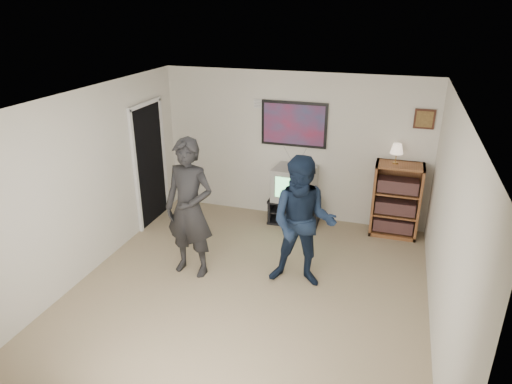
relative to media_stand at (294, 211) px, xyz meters
The scene contains 13 objects.
room_shell 2.15m from the media_stand, 93.24° to the right, with size 4.51×5.00×2.51m.
media_stand is the anchor object (origin of this frame).
crt_television 0.49m from the media_stand, behind, with size 0.67×0.56×0.56m, color gray, non-canonical shape.
bookshelf 1.68m from the media_stand, ahead, with size 0.73×0.42×1.20m, color brown, non-canonical shape.
table_lamp 1.93m from the media_stand, ahead, with size 0.20×0.20×0.31m, color beige, non-canonical shape.
person_tall 2.31m from the media_stand, 117.23° to the right, with size 0.70×0.46×1.92m, color black.
person_short 1.96m from the media_stand, 74.20° to the right, with size 0.87×0.67×1.78m, color black.
controller_left 2.23m from the media_stand, 119.99° to the right, with size 0.04×0.13×0.04m, color white.
controller_right 1.85m from the media_stand, 72.37° to the right, with size 0.04×0.12×0.04m, color white.
poster 1.46m from the media_stand, 113.51° to the left, with size 1.10×0.03×0.75m, color black.
air_vent 1.87m from the media_stand, 159.15° to the left, with size 0.28×0.02×0.14m, color white.
small_picture 2.54m from the media_stand, ahead, with size 0.30×0.03×0.30m, color #412014.
doorway 2.55m from the media_stand, 164.94° to the right, with size 0.03×0.85×2.00m, color black.
Camera 1 is at (1.61, -4.71, 3.50)m, focal length 32.00 mm.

